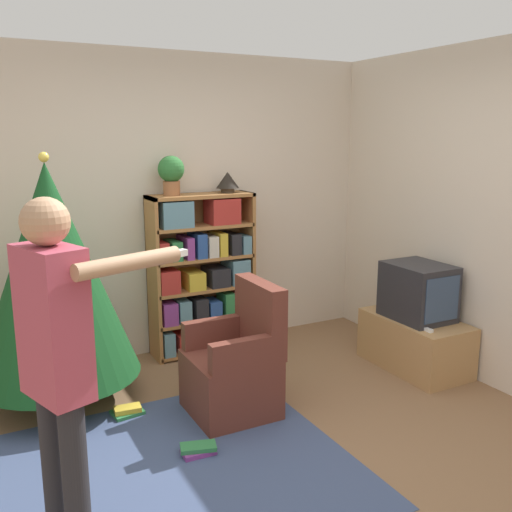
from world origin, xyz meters
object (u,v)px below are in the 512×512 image
Objects in this scene: armchair at (236,368)px; table_lamp at (228,181)px; christmas_tree at (53,273)px; standing_person at (58,361)px; bookshelf at (203,275)px; potted_plant at (171,173)px; television at (418,291)px.

armchair is 4.60× the size of table_lamp.
standing_person is at bearing -97.66° from christmas_tree.
christmas_tree is at bearing -160.78° from bookshelf.
bookshelf is 1.54× the size of armchair.
standing_person is at bearing -120.28° from potted_plant.
christmas_tree is 1.72m from table_lamp.
christmas_tree is 1.31m from potted_plant.
potted_plant is (-1.67, 1.18, 0.94)m from television.
potted_plant reaches higher than television.
christmas_tree reaches higher than bookshelf.
table_lamp is at bearing 16.62° from christmas_tree.
potted_plant is (-0.26, 0.01, 0.90)m from bookshelf.
bookshelf is at bearing 19.22° from christmas_tree.
standing_person reaches higher than bookshelf.
armchair is at bearing -89.11° from potted_plant.
television is 0.29× the size of christmas_tree.
standing_person is 8.40× the size of table_lamp.
potted_plant is 1.64× the size of table_lamp.
table_lamp is at bearing 2.29° from bookshelf.
bookshelf is at bearing 140.21° from television.
christmas_tree is 1.44m from armchair.
bookshelf is 0.85m from table_lamp.
standing_person is (-1.30, -1.02, 0.68)m from armchair.
television is 0.58× the size of armchair.
armchair is at bearing -33.62° from christmas_tree.
armchair is at bearing -101.62° from bookshelf.
christmas_tree reaches higher than table_lamp.
armchair is 1.79m from standing_person.
standing_person is at bearing -160.98° from television.
television is (1.41, -1.17, -0.04)m from bookshelf.
potted_plant is at bearing 177.75° from bookshelf.
christmas_tree is 5.47× the size of potted_plant.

